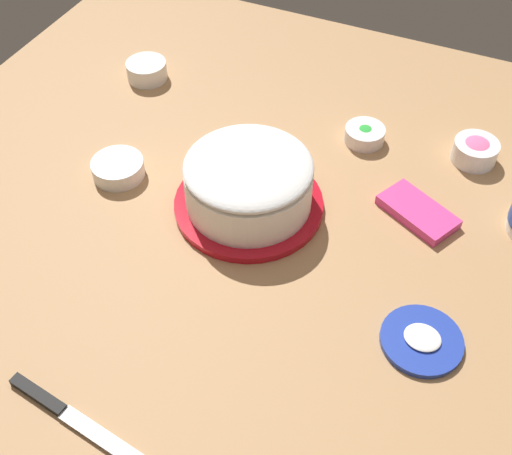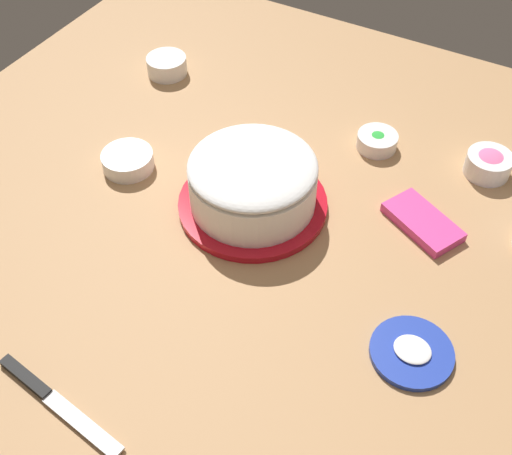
% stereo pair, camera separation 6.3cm
% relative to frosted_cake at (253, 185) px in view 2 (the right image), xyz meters
% --- Properties ---
extents(ground_plane, '(1.54, 1.54, 0.00)m').
position_rel_frosted_cake_xyz_m(ground_plane, '(-0.07, 0.11, -0.05)').
color(ground_plane, tan).
extents(frosted_cake, '(0.27, 0.27, 0.12)m').
position_rel_frosted_cake_xyz_m(frosted_cake, '(0.00, 0.00, 0.00)').
color(frosted_cake, red).
rests_on(frosted_cake, ground_plane).
extents(frosting_tub_lid, '(0.12, 0.12, 0.02)m').
position_rel_frosted_cake_xyz_m(frosting_tub_lid, '(-0.35, 0.15, -0.05)').
color(frosting_tub_lid, '#233DAD').
rests_on(frosting_tub_lid, ground_plane).
extents(spreading_knife, '(0.24, 0.05, 0.01)m').
position_rel_frosted_cake_xyz_m(spreading_knife, '(0.07, 0.47, -0.05)').
color(spreading_knife, silver).
rests_on(spreading_knife, ground_plane).
extents(sprinkle_bowl_blue, '(0.09, 0.09, 0.04)m').
position_rel_frosted_cake_xyz_m(sprinkle_bowl_blue, '(0.37, -0.27, -0.03)').
color(sprinkle_bowl_blue, white).
rests_on(sprinkle_bowl_blue, ground_plane).
extents(sprinkle_bowl_pink, '(0.09, 0.09, 0.04)m').
position_rel_frosted_cake_xyz_m(sprinkle_bowl_pink, '(-0.34, -0.29, -0.03)').
color(sprinkle_bowl_pink, white).
rests_on(sprinkle_bowl_pink, ground_plane).
extents(sprinkle_bowl_rainbow, '(0.10, 0.10, 0.03)m').
position_rel_frosted_cake_xyz_m(sprinkle_bowl_rainbow, '(0.26, 0.02, -0.04)').
color(sprinkle_bowl_rainbow, white).
rests_on(sprinkle_bowl_rainbow, ground_plane).
extents(sprinkle_bowl_green, '(0.08, 0.08, 0.03)m').
position_rel_frosted_cake_xyz_m(sprinkle_bowl_green, '(-0.13, -0.26, -0.04)').
color(sprinkle_bowl_green, white).
rests_on(sprinkle_bowl_green, ground_plane).
extents(candy_box_lower, '(0.16, 0.13, 0.02)m').
position_rel_frosted_cake_xyz_m(candy_box_lower, '(-0.28, -0.10, -0.05)').
color(candy_box_lower, '#E53D8E').
rests_on(candy_box_lower, ground_plane).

